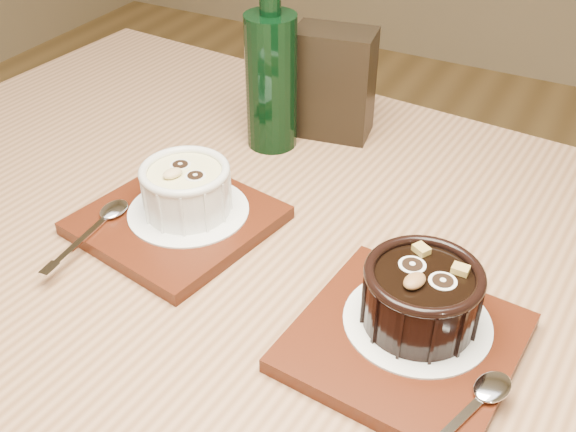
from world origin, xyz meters
name	(u,v)px	position (x,y,z in m)	size (l,w,h in m)	color
table	(288,332)	(0.17, 0.17, 0.66)	(1.26, 0.89, 0.75)	brown
tray_left	(177,220)	(0.03, 0.18, 0.76)	(0.18, 0.18, 0.01)	#4D1C0C
doily_left	(189,211)	(0.04, 0.19, 0.77)	(0.13, 0.13, 0.00)	white
ramekin_white	(186,187)	(0.04, 0.19, 0.80)	(0.09, 0.09, 0.06)	silver
spoon_left	(94,227)	(-0.03, 0.11, 0.77)	(0.03, 0.13, 0.01)	silver
tray_right	(404,342)	(0.31, 0.12, 0.76)	(0.18, 0.18, 0.01)	#4D1C0C
doily_right	(417,321)	(0.31, 0.14, 0.77)	(0.13, 0.13, 0.00)	white
ramekin_dark	(421,294)	(0.31, 0.14, 0.80)	(0.10, 0.10, 0.06)	black
spoon_right	(467,412)	(0.38, 0.07, 0.77)	(0.03, 0.13, 0.01)	silver
condiment_stand	(333,83)	(0.09, 0.44, 0.82)	(0.10, 0.06, 0.14)	black
green_bottle	(271,77)	(0.03, 0.38, 0.84)	(0.06, 0.06, 0.24)	black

